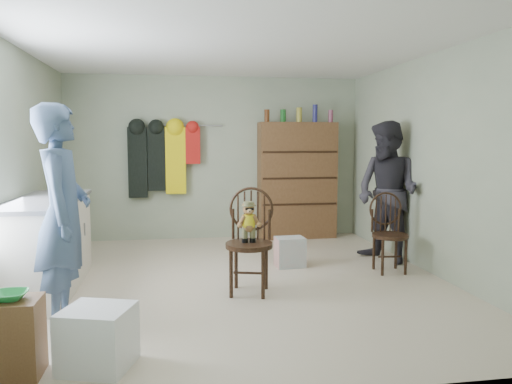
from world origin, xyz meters
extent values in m
plane|color=beige|center=(0.00, 0.00, 0.00)|extent=(5.00, 5.00, 0.00)
plane|color=#A5AE91|center=(0.00, 2.50, 1.25)|extent=(4.50, 0.00, 4.50)
plane|color=#A5AE91|center=(-2.25, 0.00, 1.25)|extent=(0.00, 5.00, 5.00)
plane|color=#A5AE91|center=(2.25, 0.00, 1.25)|extent=(0.00, 5.00, 5.00)
plane|color=white|center=(0.00, 0.00, 2.50)|extent=(5.00, 5.00, 0.00)
cube|color=silver|center=(-1.95, 0.00, 0.45)|extent=(0.60, 1.80, 0.90)
cube|color=slate|center=(-1.95, 0.00, 0.92)|extent=(0.64, 1.86, 0.04)
cylinder|color=#99999E|center=(-1.64, -0.45, 0.54)|extent=(0.02, 0.02, 0.14)
cylinder|color=#99999E|center=(-1.64, 0.45, 0.54)|extent=(0.02, 0.02, 0.14)
cube|color=brown|center=(-1.70, -1.96, 0.26)|extent=(0.36, 0.31, 0.51)
imported|color=green|center=(-1.70, -1.96, 0.54)|extent=(0.22, 0.22, 0.05)
cube|color=white|center=(-1.18, -1.90, 0.21)|extent=(0.54, 0.52, 0.41)
cylinder|color=#3A2214|center=(0.07, -0.46, 0.49)|extent=(0.58, 0.58, 0.05)
cylinder|color=#3A2214|center=(-0.12, -0.56, 0.23)|extent=(0.04, 0.04, 0.47)
cylinder|color=#3A2214|center=(0.18, -0.65, 0.23)|extent=(0.04, 0.04, 0.47)
cylinder|color=#3A2214|center=(-0.03, -0.25, 0.23)|extent=(0.04, 0.04, 0.47)
cylinder|color=#3A2214|center=(0.27, -0.34, 0.23)|extent=(0.04, 0.04, 0.47)
torus|color=#3A2214|center=(0.12, -0.28, 0.83)|extent=(0.45, 0.15, 0.46)
cylinder|color=#3A2214|center=(-0.06, -0.24, 0.67)|extent=(0.03, 0.03, 0.31)
cylinder|color=#3A2214|center=(0.30, -0.34, 0.67)|extent=(0.03, 0.03, 0.31)
cylinder|color=yellow|center=(0.07, -0.44, 0.73)|extent=(0.13, 0.13, 0.12)
cylinder|color=#475128|center=(0.07, -0.44, 0.61)|extent=(0.08, 0.08, 0.19)
sphere|color=#9E7042|center=(0.07, -0.44, 0.85)|extent=(0.12, 0.12, 0.12)
cylinder|color=#475128|center=(0.07, -0.44, 0.90)|extent=(0.10, 0.10, 0.04)
cube|color=black|center=(0.07, -0.49, 0.86)|extent=(0.08, 0.01, 0.02)
cylinder|color=#3A2214|center=(1.80, 0.08, 0.43)|extent=(0.43, 0.43, 0.04)
cylinder|color=#3A2214|center=(1.66, -0.05, 0.20)|extent=(0.03, 0.03, 0.41)
cylinder|color=#3A2214|center=(1.93, -0.06, 0.20)|extent=(0.03, 0.03, 0.41)
cylinder|color=#3A2214|center=(1.67, 0.23, 0.20)|extent=(0.03, 0.03, 0.41)
cylinder|color=#3A2214|center=(1.94, 0.22, 0.20)|extent=(0.03, 0.03, 0.41)
torus|color=#3A2214|center=(1.81, 0.24, 0.72)|extent=(0.40, 0.04, 0.40)
cylinder|color=#3A2214|center=(1.64, 0.24, 0.58)|extent=(0.03, 0.03, 0.27)
cylinder|color=#3A2214|center=(1.97, 0.22, 0.58)|extent=(0.03, 0.03, 0.27)
cube|color=#E58072|center=(0.72, 0.52, 0.18)|extent=(0.35, 0.28, 0.36)
imported|color=#425879|center=(-1.56, -1.02, 0.91)|extent=(0.46, 0.68, 1.82)
imported|color=#2D2B33|center=(1.98, 0.57, 0.88)|extent=(0.98, 1.07, 1.77)
cube|color=brown|center=(1.25, 2.30, 0.90)|extent=(1.20, 0.38, 1.80)
cube|color=#3A2214|center=(1.25, 2.11, 0.55)|extent=(1.16, 0.02, 0.03)
cube|color=#3A2214|center=(1.25, 2.11, 0.95)|extent=(1.16, 0.02, 0.03)
cube|color=#3A2214|center=(1.25, 2.11, 1.35)|extent=(1.16, 0.02, 0.03)
cylinder|color=#592D14|center=(0.75, 2.20, 1.89)|extent=(0.08, 0.08, 0.19)
cylinder|color=#19591E|center=(1.00, 2.20, 1.89)|extent=(0.08, 0.08, 0.19)
cylinder|color=#A59933|center=(1.25, 2.20, 1.91)|extent=(0.08, 0.08, 0.22)
cylinder|color=navy|center=(1.50, 2.20, 1.93)|extent=(0.07, 0.07, 0.27)
cylinder|color=#8C3F59|center=(1.75, 2.20, 1.89)|extent=(0.07, 0.07, 0.19)
cylinder|color=#99999E|center=(-0.40, 2.44, 1.75)|extent=(1.00, 0.02, 0.02)
cube|color=black|center=(-1.18, 2.38, 1.19)|extent=(0.28, 0.10, 1.05)
cube|color=black|center=(-0.90, 2.38, 1.25)|extent=(0.26, 0.10, 0.95)
cube|color=yellow|center=(-0.62, 2.38, 1.22)|extent=(0.30, 0.10, 1.00)
cube|color=red|center=(-0.36, 2.38, 1.44)|extent=(0.22, 0.10, 0.55)
camera|label=1|loc=(-0.66, -5.26, 1.52)|focal=35.00mm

